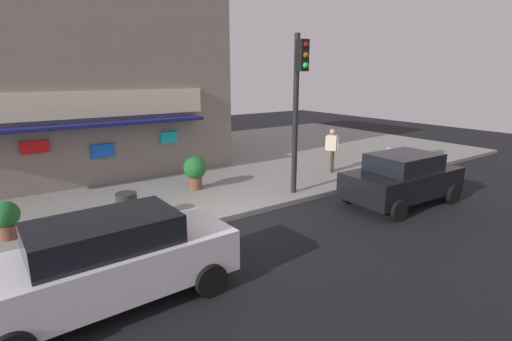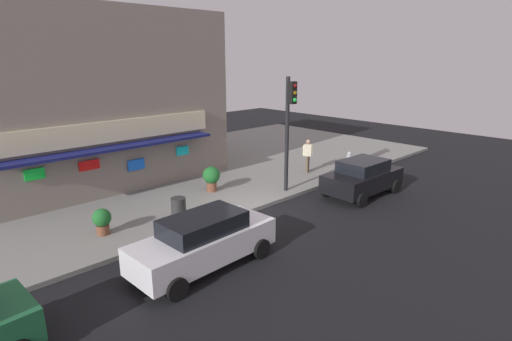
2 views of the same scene
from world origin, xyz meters
name	(u,v)px [view 2 (image 2 of 2)]	position (x,y,z in m)	size (l,w,h in m)	color
ground_plane	(254,212)	(0.00, 0.00, 0.00)	(49.09, 49.09, 0.00)	black
sidewalk	(163,175)	(0.00, 6.96, 0.08)	(32.73, 13.92, 0.16)	gray
corner_building	(76,98)	(-3.23, 9.10, 4.21)	(12.72, 8.30, 8.11)	gray
traffic_light	(289,120)	(2.68, 0.56, 3.46)	(0.32, 0.58, 5.15)	black
fire_hydrant	(349,160)	(8.14, 0.87, 0.60)	(0.53, 0.29, 0.92)	#B2B2B7
trash_can	(179,208)	(-2.76, 1.27, 0.57)	(0.57, 0.57, 0.81)	#2D2D2D
pedestrian	(308,154)	(5.77, 1.91, 1.13)	(0.52, 0.52, 1.77)	brown
potted_plant_by_doorway	(211,177)	(0.13, 2.94, 0.84)	(0.79, 0.79, 1.16)	brown
potted_plant_by_window	(102,220)	(-5.48, 1.85, 0.69)	(0.64, 0.64, 0.94)	brown
parked_car_black	(362,177)	(5.08, -1.86, 0.85)	(4.04, 2.16, 1.64)	black
parked_car_white	(204,241)	(-4.12, -2.19, 0.86)	(4.60, 2.02, 1.66)	silver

